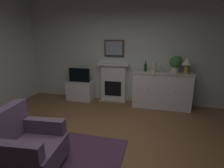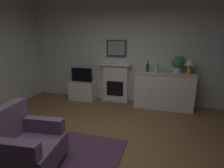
# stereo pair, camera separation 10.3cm
# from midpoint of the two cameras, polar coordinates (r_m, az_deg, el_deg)

# --- Properties ---
(ground_plane) EXTENTS (5.94, 5.26, 0.10)m
(ground_plane) POSITION_cam_midpoint_polar(r_m,az_deg,el_deg) (3.18, -4.73, -21.55)
(ground_plane) COLOR brown
(ground_plane) RESTS_ON ground
(wall_rear) EXTENTS (5.94, 0.06, 2.99)m
(wall_rear) POSITION_cam_midpoint_polar(r_m,az_deg,el_deg) (5.08, 5.54, 10.98)
(wall_rear) COLOR silver
(wall_rear) RESTS_ON ground_plane
(area_rug) EXTENTS (2.42, 1.72, 0.02)m
(area_rug) POSITION_cam_midpoint_polar(r_m,az_deg,el_deg) (3.19, -21.07, -21.30)
(area_rug) COLOR #4C2D47
(area_rug) RESTS_ON ground_plane
(fireplace_unit) EXTENTS (0.87, 0.30, 1.10)m
(fireplace_unit) POSITION_cam_midpoint_polar(r_m,az_deg,el_deg) (5.17, 1.74, 0.48)
(fireplace_unit) COLOR white
(fireplace_unit) RESTS_ON ground_plane
(framed_picture) EXTENTS (0.55, 0.04, 0.45)m
(framed_picture) POSITION_cam_midpoint_polar(r_m,az_deg,el_deg) (5.06, 1.96, 11.27)
(framed_picture) COLOR #473323
(sideboard_cabinet) EXTENTS (1.50, 0.49, 0.94)m
(sideboard_cabinet) POSITION_cam_midpoint_polar(r_m,az_deg,el_deg) (4.87, 16.59, -2.00)
(sideboard_cabinet) COLOR white
(sideboard_cabinet) RESTS_ON ground_plane
(table_lamp) EXTENTS (0.26, 0.26, 0.40)m
(table_lamp) POSITION_cam_midpoint_polar(r_m,az_deg,el_deg) (4.76, 24.03, 6.20)
(table_lamp) COLOR #B79338
(table_lamp) RESTS_ON sideboard_cabinet
(wine_bottle) EXTENTS (0.08, 0.08, 0.29)m
(wine_bottle) POSITION_cam_midpoint_polar(r_m,az_deg,el_deg) (4.78, 11.81, 5.12)
(wine_bottle) COLOR #193F1E
(wine_bottle) RESTS_ON sideboard_cabinet
(wine_glass_left) EXTENTS (0.07, 0.07, 0.16)m
(wine_glass_left) POSITION_cam_midpoint_polar(r_m,az_deg,el_deg) (4.73, 16.23, 4.91)
(wine_glass_left) COLOR silver
(wine_glass_left) RESTS_ON sideboard_cabinet
(wine_glass_center) EXTENTS (0.07, 0.07, 0.16)m
(wine_glass_center) POSITION_cam_midpoint_polar(r_m,az_deg,el_deg) (4.76, 17.56, 4.86)
(wine_glass_center) COLOR silver
(wine_glass_center) RESTS_ON sideboard_cabinet
(vase_decorative) EXTENTS (0.11, 0.11, 0.28)m
(vase_decorative) POSITION_cam_midpoint_polar(r_m,az_deg,el_deg) (4.69, 14.44, 5.17)
(vase_decorative) COLOR beige
(vase_decorative) RESTS_ON sideboard_cabinet
(tv_cabinet) EXTENTS (0.75, 0.42, 0.55)m
(tv_cabinet) POSITION_cam_midpoint_polar(r_m,az_deg,el_deg) (5.42, -8.75, -2.00)
(tv_cabinet) COLOR white
(tv_cabinet) RESTS_ON ground_plane
(tv_set) EXTENTS (0.62, 0.07, 0.40)m
(tv_set) POSITION_cam_midpoint_polar(r_m,az_deg,el_deg) (5.28, -9.06, 2.88)
(tv_set) COLOR black
(tv_set) RESTS_ON tv_cabinet
(potted_plant_small) EXTENTS (0.30, 0.30, 0.43)m
(potted_plant_small) POSITION_cam_midpoint_polar(r_m,az_deg,el_deg) (4.78, 20.89, 6.26)
(potted_plant_small) COLOR beige
(potted_plant_small) RESTS_ON sideboard_cabinet
(armchair) EXTENTS (0.88, 0.85, 0.92)m
(armchair) POSITION_cam_midpoint_polar(r_m,az_deg,el_deg) (2.88, -24.86, -16.99)
(armchair) COLOR #604C66
(armchair) RESTS_ON ground_plane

